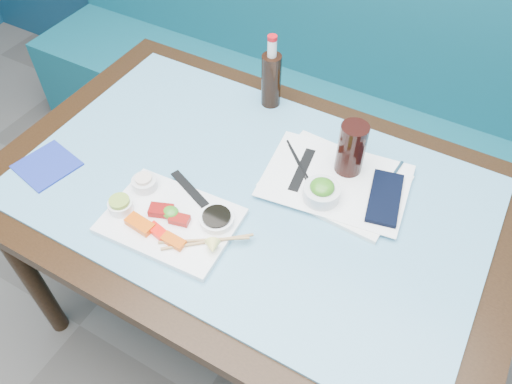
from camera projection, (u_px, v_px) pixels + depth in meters
The scene contains 34 objects.
booth_bench at pixel (350, 118), 2.09m from camera, with size 3.00×0.56×1.17m.
dining_table at pixel (250, 210), 1.39m from camera, with size 1.40×0.90×0.75m.
glass_top at pixel (250, 189), 1.33m from camera, with size 1.22×0.76×0.01m, color #5D9BBA.
sashimi_plate at pixel (171, 221), 1.24m from camera, with size 0.32×0.23×0.02m, color white.
salmon_left at pixel (140, 224), 1.21m from camera, with size 0.07×0.04×0.02m, color #E55209.
salmon_mid at pixel (158, 231), 1.20m from camera, with size 0.06×0.03×0.01m, color #FF140A.
salmon_right at pixel (173, 241), 1.18m from camera, with size 0.06×0.03×0.01m, color #E15009.
tuna_left at pixel (161, 210), 1.24m from camera, with size 0.06×0.04×0.02m, color maroon.
tuna_right at pixel (179, 219), 1.22m from camera, with size 0.05×0.03×0.02m, color maroon.
seaweed_garnish at pixel (171, 212), 1.23m from camera, with size 0.04×0.04×0.02m, color #38881F.
ramekin_wasabi at pixel (121, 206), 1.24m from camera, with size 0.06×0.06×0.03m, color white.
wasabi_fill at pixel (119, 201), 1.23m from camera, with size 0.05×0.05×0.01m, color #7FA435.
ramekin_ginger at pixel (145, 183), 1.29m from camera, with size 0.06×0.06×0.03m, color silver.
ginger_fill at pixel (143, 178), 1.28m from camera, with size 0.04×0.04×0.01m, color beige.
soy_dish at pixel (217, 219), 1.22m from camera, with size 0.09×0.09×0.02m, color white.
soy_fill at pixel (217, 216), 1.21m from camera, with size 0.07×0.07×0.01m, color black.
lemon_wedge at pixel (213, 247), 1.16m from camera, with size 0.04×0.04×0.03m, color #FEF278.
chopstick_sleeve at pixel (189, 188), 1.30m from camera, with size 0.15×0.02×0.00m, color black.
wooden_chopstick_a at pixel (204, 240), 1.19m from camera, with size 0.01×0.01×0.22m, color tan.
wooden_chopstick_b at pixel (208, 242), 1.18m from camera, with size 0.01×0.01×0.22m, color tan.
serving_tray at pixel (336, 182), 1.33m from camera, with size 0.34×0.26×0.01m, color white.
paper_placemat at pixel (336, 180), 1.32m from camera, with size 0.38×0.26×0.00m, color white.
seaweed_bowl at pixel (321, 193), 1.27m from camera, with size 0.10×0.10×0.04m, color silver.
seaweed_salad at pixel (322, 187), 1.25m from camera, with size 0.06×0.06×0.03m, color #367E1D.
cola_glass at pixel (351, 149), 1.30m from camera, with size 0.07×0.07×0.15m, color black.
navy_pouch at pixel (385, 198), 1.27m from camera, with size 0.08×0.18×0.01m, color black.
fork at pixel (396, 172), 1.34m from camera, with size 0.01×0.01×0.08m, color white.
black_chopstick_a at pixel (301, 169), 1.35m from camera, with size 0.01×0.01×0.20m, color black.
black_chopstick_b at pixel (303, 170), 1.35m from camera, with size 0.01×0.01×0.24m, color black.
tray_sleeve at pixel (302, 170), 1.35m from camera, with size 0.03×0.17×0.00m, color black.
cola_bottle_body at pixel (271, 80), 1.49m from camera, with size 0.06×0.06×0.17m, color black.
cola_bottle_neck at pixel (272, 48), 1.41m from camera, with size 0.03×0.03×0.05m, color white.
cola_bottle_cap at pixel (272, 38), 1.39m from camera, with size 0.03×0.03×0.01m, color red.
blue_napkin at pixel (47, 165), 1.37m from camera, with size 0.14×0.14×0.01m, color navy.
Camera 1 is at (0.45, 0.69, 1.75)m, focal length 35.00 mm.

